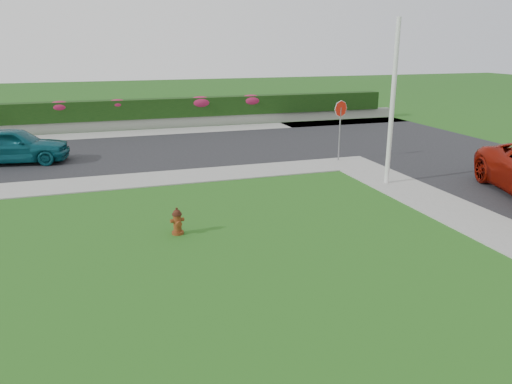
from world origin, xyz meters
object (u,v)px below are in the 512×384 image
object	(u,v)px
sedan_teal	(13,145)
stop_sign	(340,116)
utility_pole	(392,104)
fire_hydrant	(177,222)

from	to	relation	value
sedan_teal	stop_sign	distance (m)	13.55
sedan_teal	utility_pole	size ratio (longest dim) A/B	0.77
fire_hydrant	stop_sign	distance (m)	10.20
fire_hydrant	stop_sign	size ratio (longest dim) A/B	0.28
fire_hydrant	utility_pole	size ratio (longest dim) A/B	0.13
sedan_teal	utility_pole	xyz separation A→B (m)	(12.99, -7.42, 2.04)
sedan_teal	utility_pole	bearing A→B (deg)	-111.22
utility_pole	stop_sign	world-z (taller)	utility_pole
stop_sign	fire_hydrant	bearing A→B (deg)	-136.68
fire_hydrant	stop_sign	xyz separation A→B (m)	(7.88, 6.29, 1.56)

